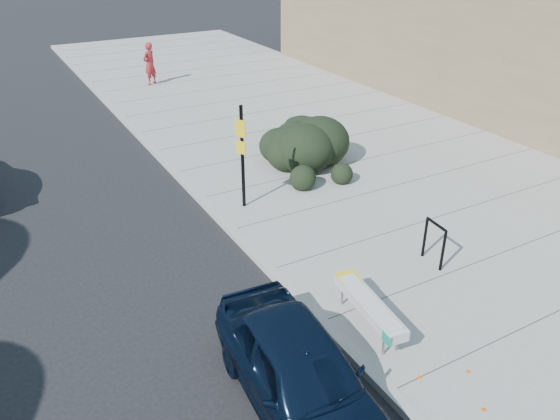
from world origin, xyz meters
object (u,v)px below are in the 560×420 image
at_px(bench, 369,305).
at_px(bike_rack, 434,239).
at_px(sign_post, 242,151).
at_px(pedestrian, 149,64).
at_px(sedan_navy, 300,374).

bearing_deg(bench, bike_rack, 29.09).
height_order(sign_post, pedestrian, sign_post).
distance_m(bench, sedan_navy, 2.21).
bearing_deg(bike_rack, pedestrian, 97.98).
relative_size(sign_post, sedan_navy, 0.67).
height_order(bench, bike_rack, bike_rack).
bearing_deg(pedestrian, bench, 52.73).
bearing_deg(sign_post, bench, -115.99).
xyz_separation_m(bench, sedan_navy, (-2.02, -0.90, 0.07)).
height_order(bike_rack, sedan_navy, sedan_navy).
height_order(sedan_navy, pedestrian, pedestrian).
bearing_deg(pedestrian, sign_post, 51.01).
bearing_deg(sedan_navy, pedestrian, 83.49).
bearing_deg(sedan_navy, bike_rack, 27.40).
height_order(bench, sign_post, sign_post).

